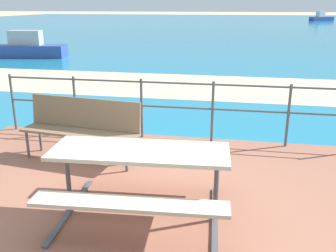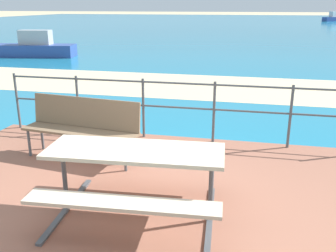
# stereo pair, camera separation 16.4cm
# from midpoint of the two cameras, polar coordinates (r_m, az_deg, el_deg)

# --- Properties ---
(ground_plane) EXTENTS (240.00, 240.00, 0.00)m
(ground_plane) POSITION_cam_midpoint_polar(r_m,az_deg,el_deg) (4.18, -5.55, -14.21)
(ground_plane) COLOR tan
(patio_paving) EXTENTS (6.40, 5.20, 0.06)m
(patio_paving) POSITION_cam_midpoint_polar(r_m,az_deg,el_deg) (4.16, -5.57, -13.86)
(patio_paving) COLOR #935B47
(patio_paving) RESTS_ON ground
(sea_water) EXTENTS (90.00, 90.00, 0.01)m
(sea_water) POSITION_cam_midpoint_polar(r_m,az_deg,el_deg) (43.45, 9.45, 14.83)
(sea_water) COLOR teal
(sea_water) RESTS_ON ground
(beach_strip) EXTENTS (54.03, 3.93, 0.01)m
(beach_strip) POSITION_cam_midpoint_polar(r_m,az_deg,el_deg) (10.75, 4.82, 6.04)
(beach_strip) COLOR beige
(beach_strip) RESTS_ON ground
(picnic_table) EXTENTS (1.89, 1.48, 0.76)m
(picnic_table) POSITION_cam_midpoint_polar(r_m,az_deg,el_deg) (3.89, -5.46, -6.12)
(picnic_table) COLOR #BCAD93
(picnic_table) RESTS_ON patio_paving
(park_bench) EXTENTS (1.77, 0.64, 0.88)m
(park_bench) POSITION_cam_midpoint_polar(r_m,az_deg,el_deg) (5.53, -13.79, 0.30)
(park_bench) COLOR #7A6047
(park_bench) RESTS_ON patio_paving
(railing_fence) EXTENTS (5.94, 0.04, 1.01)m
(railing_fence) POSITION_cam_midpoint_polar(r_m,az_deg,el_deg) (6.13, 0.54, 3.55)
(railing_fence) COLOR #4C5156
(railing_fence) RESTS_ON patio_paving
(boat_near) EXTENTS (3.90, 3.03, 1.31)m
(boat_near) POSITION_cam_midpoint_polar(r_m,az_deg,el_deg) (58.69, 22.27, 14.96)
(boat_near) COLOR #2D478C
(boat_near) RESTS_ON sea_water
(boat_mid) EXTENTS (4.48, 1.67, 1.15)m
(boat_mid) POSITION_cam_midpoint_polar(r_m,az_deg,el_deg) (18.02, -21.90, 10.85)
(boat_mid) COLOR #2D478C
(boat_mid) RESTS_ON sea_water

